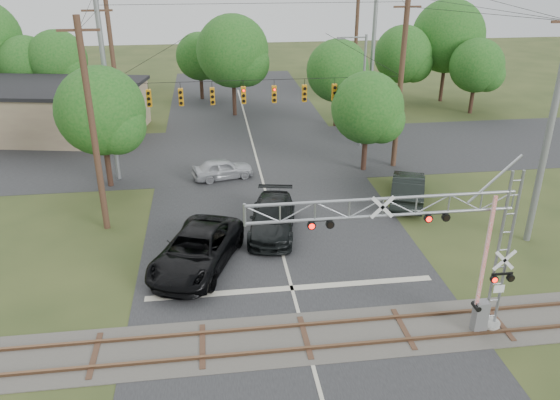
{
  "coord_description": "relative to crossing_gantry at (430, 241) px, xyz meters",
  "views": [
    {
      "loc": [
        -3.25,
        -14.96,
        13.75
      ],
      "look_at": [
        -0.27,
        7.5,
        3.5
      ],
      "focal_mm": 35.0,
      "sensor_mm": 36.0,
      "label": 1
    }
  ],
  "objects": [
    {
      "name": "ground",
      "position": [
        -4.47,
        -1.64,
        -4.2
      ],
      "size": [
        160.0,
        160.0,
        0.0
      ],
      "primitive_type": "plane",
      "color": "#2D3A1B",
      "rests_on": "ground"
    },
    {
      "name": "traffic_signal_span",
      "position": [
        -3.61,
        18.36,
        1.47
      ],
      "size": [
        19.34,
        0.36,
        11.5
      ],
      "color": "gray",
      "rests_on": "ground"
    },
    {
      "name": "car_dark",
      "position": [
        -4.67,
        9.43,
        -3.37
      ],
      "size": [
        3.34,
        6.05,
        1.66
      ],
      "primitive_type": "imported",
      "rotation": [
        0.0,
        0.0,
        -0.18
      ],
      "color": "black",
      "rests_on": "ground"
    },
    {
      "name": "suv_dark",
      "position": [
        3.88,
        12.3,
        -3.32
      ],
      "size": [
        3.67,
        5.65,
        1.76
      ],
      "primitive_type": "imported",
      "rotation": [
        0.0,
        0.0,
        2.77
      ],
      "color": "black",
      "rests_on": "ground"
    },
    {
      "name": "pickup_black",
      "position": [
        -8.67,
        6.32,
        -3.29
      ],
      "size": [
        5.15,
        7.2,
        1.82
      ],
      "primitive_type": "imported",
      "rotation": [
        0.0,
        0.0,
        -0.36
      ],
      "color": "black",
      "rests_on": "ground"
    },
    {
      "name": "treeline",
      "position": [
        -5.46,
        33.19,
        1.25
      ],
      "size": [
        51.42,
        28.81,
        10.07
      ],
      "color": "#362118",
      "rests_on": "ground"
    },
    {
      "name": "utility_poles",
      "position": [
        -1.46,
        21.94,
        2.01
      ],
      "size": [
        25.16,
        28.74,
        13.23
      ],
      "color": "#432B1F",
      "rests_on": "ground"
    },
    {
      "name": "crossing_gantry",
      "position": [
        0.0,
        0.0,
        0.0
      ],
      "size": [
        10.2,
        0.87,
        6.78
      ],
      "color": "gray",
      "rests_on": "ground"
    },
    {
      "name": "streetlight",
      "position": [
        3.68,
        23.05,
        0.51
      ],
      "size": [
        2.25,
        0.23,
        8.43
      ],
      "color": "gray",
      "rests_on": "ground"
    },
    {
      "name": "road_cross",
      "position": [
        -4.47,
        22.36,
        -4.19
      ],
      "size": [
        90.0,
        12.0,
        0.02
      ],
      "primitive_type": "cube",
      "color": "#242426",
      "rests_on": "ground"
    },
    {
      "name": "sedan_silver",
      "position": [
        -7.04,
        17.55,
        -3.52
      ],
      "size": [
        4.27,
        2.47,
        1.37
      ],
      "primitive_type": "imported",
      "rotation": [
        0.0,
        0.0,
        1.8
      ],
      "color": "#A5A7AD",
      "rests_on": "ground"
    },
    {
      "name": "road_main",
      "position": [
        -4.47,
        8.36,
        -4.19
      ],
      "size": [
        14.0,
        90.0,
        0.02
      ],
      "primitive_type": "cube",
      "color": "#242426",
      "rests_on": "ground"
    },
    {
      "name": "railroad_track",
      "position": [
        -4.47,
        0.36,
        -4.17
      ],
      "size": [
        90.0,
        3.2,
        0.17
      ],
      "color": "#4C4842",
      "rests_on": "ground"
    },
    {
      "name": "commercial_building",
      "position": [
        -22.15,
        29.63,
        -2.15
      ],
      "size": [
        18.86,
        12.09,
        4.08
      ],
      "rotation": [
        0.0,
        0.0,
        -0.19
      ],
      "color": "gray",
      "rests_on": "ground"
    }
  ]
}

